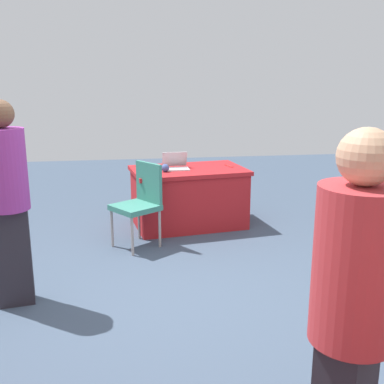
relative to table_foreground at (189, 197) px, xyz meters
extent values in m
plane|color=#3D4C60|center=(0.39, 2.09, -0.37)|extent=(14.40, 14.40, 0.00)
cube|color=#AD1E23|center=(0.00, 0.00, 0.34)|extent=(1.52, 1.07, 0.05)
cube|color=#AD1E23|center=(0.00, 0.00, -0.03)|extent=(1.46, 1.03, 0.69)
cylinder|color=#9E9993|center=(0.75, 0.98, -0.16)|extent=(0.03, 0.03, 0.43)
cylinder|color=#9E9993|center=(0.97, 0.67, -0.16)|extent=(0.03, 0.03, 0.43)
cylinder|color=#9E9993|center=(0.44, 0.76, -0.16)|extent=(0.03, 0.03, 0.43)
cylinder|color=#9E9993|center=(0.65, 0.45, -0.16)|extent=(0.03, 0.03, 0.43)
cube|color=#387F70|center=(0.70, 0.71, 0.09)|extent=(0.61, 0.61, 0.06)
cube|color=#387F70|center=(0.54, 0.60, 0.34)|extent=(0.27, 0.36, 0.45)
cylinder|color=#B23338|center=(-0.08, 4.09, 0.77)|extent=(0.48, 0.48, 0.65)
sphere|color=tan|center=(-0.08, 4.09, 1.20)|extent=(0.22, 0.22, 0.22)
cube|color=#26262D|center=(1.74, 1.90, 0.04)|extent=(0.31, 0.23, 0.82)
cylinder|color=#8C338C|center=(1.74, 1.90, 0.78)|extent=(0.39, 0.39, 0.65)
cube|color=silver|center=(0.16, 0.05, 0.38)|extent=(0.32, 0.23, 0.02)
cube|color=#B7B7BC|center=(0.17, -0.09, 0.48)|extent=(0.31, 0.08, 0.19)
sphere|color=#3F5999|center=(0.31, 0.17, 0.42)|extent=(0.10, 0.10, 0.10)
cube|color=red|center=(-0.54, -0.08, 0.37)|extent=(0.08, 0.18, 0.01)
camera|label=1|loc=(0.81, 5.65, 1.48)|focal=42.97mm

